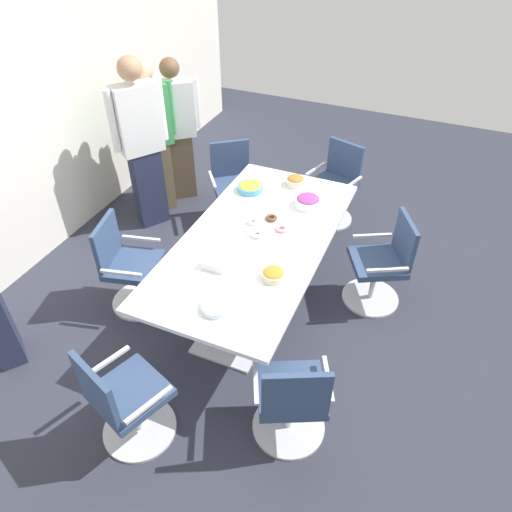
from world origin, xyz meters
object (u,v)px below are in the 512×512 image
at_px(office_chair_5, 129,269).
at_px(snack_bowl_chips_yellow, 250,187).
at_px(office_chair_1, 292,402).
at_px(snack_bowl_candy_mix, 308,201).
at_px(conference_table, 256,249).
at_px(napkin_pile, 217,261).
at_px(office_chair_4, 234,188).
at_px(person_standing_3, 176,130).
at_px(office_chair_0, 125,402).
at_px(snack_bowl_chips_orange, 273,274).
at_px(donut_platter, 266,227).
at_px(office_chair_3, 335,188).
at_px(office_chair_2, 382,266).
at_px(plate_stack, 216,307).
at_px(person_standing_1, 142,143).
at_px(person_standing_2, 152,138).
at_px(snack_bowl_pretzels, 295,181).

distance_m(office_chair_5, snack_bowl_chips_yellow, 1.42).
xyz_separation_m(office_chair_1, snack_bowl_candy_mix, (1.85, 0.53, 0.40)).
relative_size(conference_table, napkin_pile, 12.44).
bearing_deg(office_chair_4, person_standing_3, -51.98).
bearing_deg(office_chair_5, office_chair_0, 19.95).
relative_size(office_chair_0, snack_bowl_chips_orange, 4.82).
height_order(conference_table, donut_platter, donut_platter).
xyz_separation_m(office_chair_0, office_chair_3, (3.31, -0.54, 0.00)).
height_order(office_chair_2, plate_stack, office_chair_2).
bearing_deg(office_chair_0, person_standing_3, 134.09).
bearing_deg(snack_bowl_chips_orange, snack_bowl_candy_mix, 4.19).
bearing_deg(napkin_pile, person_standing_1, 50.85).
height_order(donut_platter, napkin_pile, napkin_pile).
bearing_deg(office_chair_4, conference_table, 86.08).
xyz_separation_m(office_chair_2, office_chair_3, (1.17, 0.79, 0.00)).
xyz_separation_m(conference_table, office_chair_4, (1.19, 0.79, -0.22)).
xyz_separation_m(office_chair_1, plate_stack, (0.29, 0.71, 0.37)).
distance_m(office_chair_5, person_standing_2, 1.70).
bearing_deg(office_chair_2, office_chair_0, 120.39).
bearing_deg(conference_table, person_standing_1, 65.21).
height_order(office_chair_1, person_standing_2, person_standing_2).
distance_m(office_chair_4, office_chair_5, 1.68).
relative_size(snack_bowl_pretzels, donut_platter, 0.49).
relative_size(conference_table, office_chair_4, 2.64).
bearing_deg(office_chair_3, office_chair_0, 98.46).
bearing_deg(plate_stack, office_chair_2, -35.36).
relative_size(office_chair_3, person_standing_1, 0.48).
height_order(office_chair_0, napkin_pile, office_chair_0).
bearing_deg(person_standing_2, snack_bowl_chips_orange, 87.28).
bearing_deg(snack_bowl_chips_yellow, person_standing_2, 76.56).
relative_size(conference_table, plate_stack, 10.94).
xyz_separation_m(office_chair_3, snack_bowl_chips_orange, (-2.07, -0.06, 0.39)).
distance_m(office_chair_3, napkin_pile, 2.18).
xyz_separation_m(office_chair_5, snack_bowl_chips_yellow, (1.17, -0.70, 0.39)).
xyz_separation_m(office_chair_0, plate_stack, (0.75, -0.34, 0.37)).
xyz_separation_m(office_chair_0, snack_bowl_chips_orange, (1.23, -0.60, 0.39)).
height_order(office_chair_5, snack_bowl_chips_yellow, office_chair_5).
bearing_deg(office_chair_4, person_standing_1, -10.76).
bearing_deg(office_chair_3, snack_bowl_candy_mix, 106.67).
distance_m(person_standing_1, snack_bowl_chips_yellow, 1.29).
height_order(office_chair_3, snack_bowl_pretzels, office_chair_3).
bearing_deg(napkin_pile, office_chair_3, -11.25).
relative_size(office_chair_3, person_standing_3, 0.54).
relative_size(office_chair_1, plate_stack, 4.15).
bearing_deg(office_chair_0, snack_bowl_candy_mix, 97.64).
bearing_deg(snack_bowl_chips_orange, office_chair_3, 1.67).
bearing_deg(snack_bowl_chips_yellow, plate_stack, -164.73).
xyz_separation_m(office_chair_2, plate_stack, (-1.39, 0.98, 0.37)).
height_order(office_chair_4, napkin_pile, office_chair_4).
bearing_deg(napkin_pile, snack_bowl_candy_mix, -19.77).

